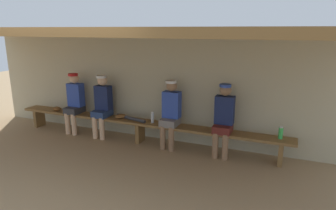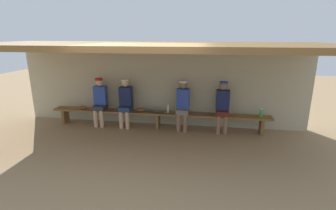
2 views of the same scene
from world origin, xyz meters
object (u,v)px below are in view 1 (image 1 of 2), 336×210
object	(u,v)px
player_rightmost	(171,111)
player_leftmost	(102,103)
bench	(140,124)
water_bottle_clear	(152,118)
player_in_red	(224,117)
player_near_post	(74,100)
baseball_bat	(131,118)
water_bottle_blue	(281,133)
baseball_glove_worn	(121,116)
baseball_glove_dark_brown	(57,109)

from	to	relation	value
player_rightmost	player_leftmost	bearing A→B (deg)	180.00
bench	water_bottle_clear	bearing A→B (deg)	-0.86
player_in_red	player_rightmost	size ratio (longest dim) A/B	1.00
player_near_post	baseball_bat	distance (m)	1.45
water_bottle_blue	bench	bearing A→B (deg)	-179.18
water_bottle_blue	baseball_glove_worn	bearing A→B (deg)	-179.39
player_in_red	player_rightmost	bearing A→B (deg)	180.00
player_in_red	water_bottle_blue	xyz separation A→B (m)	(0.99, 0.04, -0.18)
bench	baseball_glove_worn	distance (m)	0.47
player_near_post	water_bottle_clear	distance (m)	1.94
player_rightmost	water_bottle_blue	bearing A→B (deg)	0.99
player_near_post	baseball_bat	size ratio (longest dim) A/B	1.72
player_in_red	player_near_post	bearing A→B (deg)	180.00
player_rightmost	baseball_glove_dark_brown	world-z (taller)	player_rightmost
player_in_red	water_bottle_clear	xyz separation A→B (m)	(-1.43, -0.01, -0.18)
player_leftmost	baseball_glove_dark_brown	bearing A→B (deg)	-178.35
player_near_post	baseball_glove_worn	size ratio (longest dim) A/B	5.60
baseball_glove_worn	baseball_bat	world-z (taller)	baseball_glove_worn
baseball_glove_dark_brown	water_bottle_blue	bearing A→B (deg)	25.39
bench	baseball_glove_worn	world-z (taller)	baseball_glove_worn
bench	player_in_red	bearing A→B (deg)	0.12
player_in_red	baseball_bat	size ratio (longest dim) A/B	1.72
player_near_post	water_bottle_blue	distance (m)	4.36
player_in_red	water_bottle_blue	bearing A→B (deg)	2.03
bench	water_bottle_clear	world-z (taller)	water_bottle_clear
water_bottle_clear	baseball_glove_worn	distance (m)	0.75
player_rightmost	water_bottle_clear	bearing A→B (deg)	-178.84
baseball_glove_dark_brown	water_bottle_clear	bearing A→B (deg)	25.21
player_leftmost	player_in_red	size ratio (longest dim) A/B	1.00
player_leftmost	player_rightmost	size ratio (longest dim) A/B	1.00
water_bottle_blue	baseball_glove_worn	xyz separation A→B (m)	(-3.18, -0.03, -0.06)
water_bottle_clear	water_bottle_blue	size ratio (longest dim) A/B	1.03
player_in_red	baseball_glove_worn	distance (m)	2.20
player_in_red	baseball_bat	bearing A→B (deg)	-179.89
player_in_red	baseball_glove_dark_brown	bearing A→B (deg)	-179.47
player_leftmost	water_bottle_blue	bearing A→B (deg)	0.56
player_leftmost	baseball_glove_dark_brown	world-z (taller)	player_leftmost
player_near_post	player_leftmost	xyz separation A→B (m)	(0.74, 0.00, 0.00)
bench	player_rightmost	size ratio (longest dim) A/B	4.46
bench	player_leftmost	xyz separation A→B (m)	(-0.90, 0.00, 0.36)
baseball_glove_worn	player_in_red	bearing A→B (deg)	132.94
player_rightmost	water_bottle_clear	world-z (taller)	player_rightmost
water_bottle_clear	baseball_glove_worn	xyz separation A→B (m)	(-0.75, 0.01, -0.06)
baseball_glove_dark_brown	baseball_bat	xyz separation A→B (m)	(1.94, 0.03, -0.01)
player_near_post	player_in_red	bearing A→B (deg)	0.00
player_near_post	baseball_bat	world-z (taller)	player_near_post
bench	baseball_bat	size ratio (longest dim) A/B	7.67
baseball_glove_dark_brown	baseball_bat	bearing A→B (deg)	25.51
water_bottle_blue	baseball_bat	xyz separation A→B (m)	(-2.93, -0.04, -0.07)
player_near_post	player_rightmost	xyz separation A→B (m)	(2.33, 0.00, 0.00)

